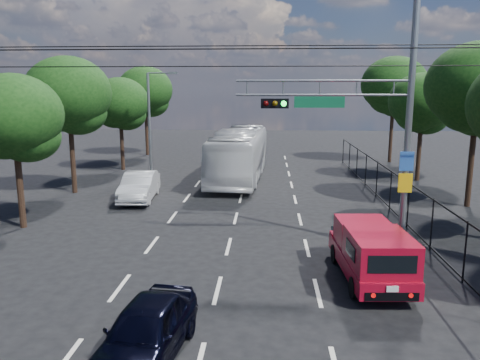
# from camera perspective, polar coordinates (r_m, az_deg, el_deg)

# --- Properties ---
(lane_markings) EXTENTS (6.12, 38.00, 0.01)m
(lane_markings) POSITION_cam_1_polar(r_m,az_deg,el_deg) (23.94, -0.20, -3.38)
(lane_markings) COLOR beige
(lane_markings) RESTS_ON ground
(signal_mast) EXTENTS (6.43, 0.39, 9.50)m
(signal_mast) POSITION_cam_1_polar(r_m,az_deg,el_deg) (17.57, 16.15, 8.26)
(signal_mast) COLOR slate
(signal_mast) RESTS_ON ground
(streetlight_left) EXTENTS (2.09, 0.22, 7.08)m
(streetlight_left) POSITION_cam_1_polar(r_m,az_deg,el_deg) (32.16, -10.70, 7.24)
(streetlight_left) COLOR slate
(streetlight_left) RESTS_ON ground
(utility_wires) EXTENTS (22.00, 5.04, 0.74)m
(utility_wires) POSITION_cam_1_polar(r_m,az_deg,el_deg) (18.08, -1.28, 15.07)
(utility_wires) COLOR black
(utility_wires) RESTS_ON ground
(fence_right) EXTENTS (0.06, 34.03, 2.00)m
(fence_right) POSITION_cam_1_polar(r_m,az_deg,el_deg) (22.72, 19.01, -2.11)
(fence_right) COLOR black
(fence_right) RESTS_ON ground
(tree_right_c) EXTENTS (5.10, 5.10, 8.29)m
(tree_right_c) POSITION_cam_1_polar(r_m,az_deg,el_deg) (26.29, 27.00, 9.35)
(tree_right_c) COLOR black
(tree_right_c) RESTS_ON ground
(tree_right_d) EXTENTS (4.32, 4.32, 7.02)m
(tree_right_d) POSITION_cam_1_polar(r_m,az_deg,el_deg) (32.73, 21.35, 8.35)
(tree_right_d) COLOR black
(tree_right_d) RESTS_ON ground
(tree_right_e) EXTENTS (5.28, 5.28, 8.58)m
(tree_right_e) POSITION_cam_1_polar(r_m,az_deg,el_deg) (40.46, 18.26, 10.45)
(tree_right_e) COLOR black
(tree_right_e) RESTS_ON ground
(tree_left_b) EXTENTS (4.08, 4.08, 6.63)m
(tree_left_b) POSITION_cam_1_polar(r_m,az_deg,el_deg) (21.96, -25.76, 6.35)
(tree_left_b) COLOR black
(tree_left_b) RESTS_ON ground
(tree_left_c) EXTENTS (4.80, 4.80, 7.80)m
(tree_left_c) POSITION_cam_1_polar(r_m,az_deg,el_deg) (28.48, -20.11, 9.23)
(tree_left_c) COLOR black
(tree_left_c) RESTS_ON ground
(tree_left_d) EXTENTS (4.20, 4.20, 6.83)m
(tree_left_d) POSITION_cam_1_polar(r_m,az_deg,el_deg) (35.86, -14.36, 8.70)
(tree_left_d) COLOR black
(tree_left_d) RESTS_ON ground
(tree_left_e) EXTENTS (4.92, 4.92, 7.99)m
(tree_left_e) POSITION_cam_1_polar(r_m,az_deg,el_deg) (43.59, -11.45, 10.25)
(tree_left_e) COLOR black
(tree_left_e) RESTS_ON ground
(red_pickup) EXTENTS (1.99, 4.89, 1.79)m
(red_pickup) POSITION_cam_1_polar(r_m,az_deg,el_deg) (15.39, 15.64, -8.38)
(red_pickup) COLOR black
(red_pickup) RESTS_ON ground
(navy_hatchback) EXTENTS (2.04, 4.06, 1.33)m
(navy_hatchback) POSITION_cam_1_polar(r_m,az_deg,el_deg) (11.13, -11.40, -17.61)
(navy_hatchback) COLOR black
(navy_hatchback) RESTS_ON ground
(white_bus) EXTENTS (3.53, 12.25, 3.37)m
(white_bus) POSITION_cam_1_polar(r_m,az_deg,el_deg) (31.33, -0.05, 3.18)
(white_bus) COLOR silver
(white_bus) RESTS_ON ground
(white_van) EXTENTS (1.96, 4.71, 1.51)m
(white_van) POSITION_cam_1_polar(r_m,az_deg,el_deg) (26.05, -12.17, -0.75)
(white_van) COLOR silver
(white_van) RESTS_ON ground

